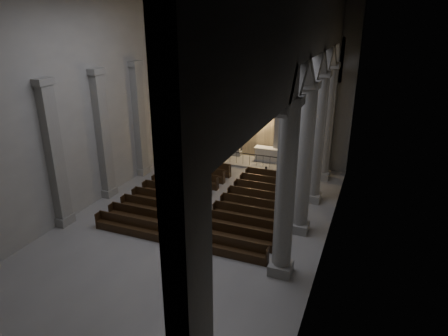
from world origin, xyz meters
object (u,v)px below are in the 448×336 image
Objects in this scene: altar at (268,154)px; pews at (212,201)px; candle_stand_right at (292,168)px; altar_rail at (250,158)px; worshipper at (266,174)px; candle_stand_left at (209,158)px.

pews is (-1.02, -8.66, -0.37)m from altar.
altar is at bearing 146.94° from candle_stand_right.
pews is (-3.30, -7.18, -0.07)m from candle_stand_right.
pews is at bearing -90.00° from altar_rail.
candle_stand_right is at bearing -33.06° from altar.
candle_stand_right reaches higher than pews.
candle_stand_right is 0.14× the size of pews.
altar_rail is at bearing -125.02° from altar.
altar reaches higher than worshipper.
worshipper is at bearing -18.33° from candle_stand_left.
pews is at bearing -99.22° from worshipper.
altar is 1.77m from altar_rail.
candle_stand_left is 1.51× the size of worshipper.
altar is 1.94× the size of worshipper.
altar_rail is 3.31m from candle_stand_right.
candle_stand_right is (6.41, 0.55, -0.06)m from candle_stand_left.
candle_stand_left is at bearing 115.18° from pews.
candle_stand_left is 0.17× the size of pews.
worshipper is (5.04, -1.67, 0.10)m from candle_stand_left.
worshipper reaches higher than pews.
altar_rail is 7.22m from pews.
altar_rail is at bearing 179.49° from candle_stand_right.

